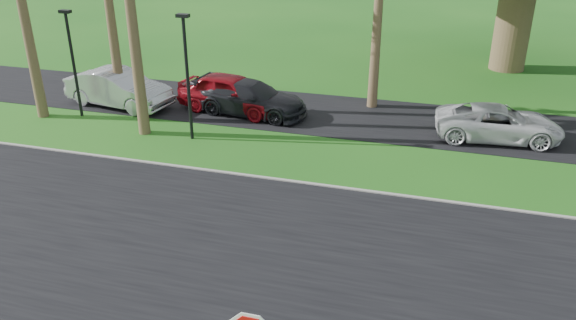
# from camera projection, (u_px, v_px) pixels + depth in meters

# --- Properties ---
(ground) EXTENTS (120.00, 120.00, 0.00)m
(ground) POSITION_uv_depth(u_px,v_px,m) (278.00, 311.00, 12.30)
(ground) COLOR #195415
(ground) RESTS_ON ground
(road) EXTENTS (120.00, 8.00, 0.02)m
(road) POSITION_uv_depth(u_px,v_px,m) (301.00, 260.00, 14.04)
(road) COLOR black
(road) RESTS_ON ground
(parking_strip) EXTENTS (120.00, 5.00, 0.02)m
(parking_strip) POSITION_uv_depth(u_px,v_px,m) (366.00, 118.00, 23.19)
(parking_strip) COLOR black
(parking_strip) RESTS_ON ground
(curb) EXTENTS (120.00, 0.12, 0.06)m
(curb) POSITION_uv_depth(u_px,v_px,m) (335.00, 187.00, 17.56)
(curb) COLOR gray
(curb) RESTS_ON ground
(streetlight_left) EXTENTS (0.45, 0.25, 4.34)m
(streetlight_left) POSITION_uv_depth(u_px,v_px,m) (72.00, 57.00, 22.42)
(streetlight_left) COLOR black
(streetlight_left) RESTS_ON ground
(streetlight_right) EXTENTS (0.45, 0.25, 4.64)m
(streetlight_right) POSITION_uv_depth(u_px,v_px,m) (187.00, 70.00, 20.10)
(streetlight_right) COLOR black
(streetlight_right) RESTS_ON ground
(car_silver) EXTENTS (4.99, 2.43, 1.58)m
(car_silver) POSITION_uv_depth(u_px,v_px,m) (119.00, 89.00, 24.23)
(car_silver) COLOR #A6A9AD
(car_silver) RESTS_ON ground
(car_red) EXTENTS (4.94, 2.59, 1.60)m
(car_red) POSITION_uv_depth(u_px,v_px,m) (232.00, 93.00, 23.62)
(car_red) COLOR maroon
(car_red) RESTS_ON ground
(car_dark) EXTENTS (5.01, 2.54, 1.39)m
(car_dark) POSITION_uv_depth(u_px,v_px,m) (251.00, 98.00, 23.34)
(car_dark) COLOR black
(car_dark) RESTS_ON ground
(car_minivan) EXTENTS (4.78, 2.55, 1.28)m
(car_minivan) POSITION_uv_depth(u_px,v_px,m) (499.00, 123.00, 20.88)
(car_minivan) COLOR silver
(car_minivan) RESTS_ON ground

